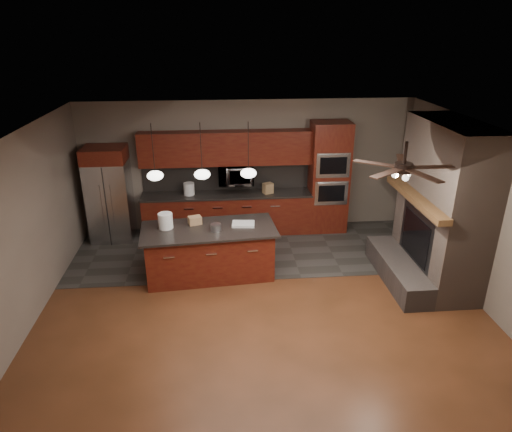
{
  "coord_description": "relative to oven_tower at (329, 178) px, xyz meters",
  "views": [
    {
      "loc": [
        -0.64,
        -6.4,
        4.18
      ],
      "look_at": [
        -0.04,
        0.6,
        1.24
      ],
      "focal_mm": 32.0,
      "sensor_mm": 36.0,
      "label": 1
    }
  ],
  "objects": [
    {
      "name": "ground",
      "position": [
        -1.7,
        -2.69,
        -1.19
      ],
      "size": [
        7.0,
        7.0,
        0.0
      ],
      "primitive_type": "plane",
      "color": "brown",
      "rests_on": "ground"
    },
    {
      "name": "ceiling",
      "position": [
        -1.7,
        -2.69,
        1.61
      ],
      "size": [
        7.0,
        6.0,
        0.02
      ],
      "primitive_type": "cube",
      "color": "white",
      "rests_on": "back_wall"
    },
    {
      "name": "back_wall",
      "position": [
        -1.7,
        0.31,
        0.21
      ],
      "size": [
        7.0,
        0.02,
        2.8
      ],
      "primitive_type": "cube",
      "color": "slate",
      "rests_on": "ground"
    },
    {
      "name": "right_wall",
      "position": [
        1.8,
        -2.69,
        0.21
      ],
      "size": [
        0.02,
        6.0,
        2.8
      ],
      "primitive_type": "cube",
      "color": "slate",
      "rests_on": "ground"
    },
    {
      "name": "left_wall",
      "position": [
        -5.2,
        -2.69,
        0.21
      ],
      "size": [
        0.02,
        6.0,
        2.8
      ],
      "primitive_type": "cube",
      "color": "slate",
      "rests_on": "ground"
    },
    {
      "name": "slate_tile_patch",
      "position": [
        -1.7,
        -0.89,
        -1.19
      ],
      "size": [
        7.0,
        2.4,
        0.01
      ],
      "primitive_type": "cube",
      "color": "#373431",
      "rests_on": "ground"
    },
    {
      "name": "fireplace_column",
      "position": [
        1.34,
        -2.29,
        0.11
      ],
      "size": [
        1.3,
        2.1,
        2.8
      ],
      "color": "brown",
      "rests_on": "ground"
    },
    {
      "name": "back_cabinetry",
      "position": [
        -2.18,
        0.05,
        -0.3
      ],
      "size": [
        3.59,
        0.64,
        2.2
      ],
      "color": "#612411",
      "rests_on": "ground"
    },
    {
      "name": "oven_tower",
      "position": [
        0.0,
        0.0,
        0.0
      ],
      "size": [
        0.8,
        0.63,
        2.38
      ],
      "color": "#612411",
      "rests_on": "ground"
    },
    {
      "name": "microwave",
      "position": [
        -1.98,
        0.06,
        0.11
      ],
      "size": [
        0.73,
        0.41,
        0.5
      ],
      "primitive_type": "imported",
      "color": "silver",
      "rests_on": "back_cabinetry"
    },
    {
      "name": "refrigerator",
      "position": [
        -4.58,
        -0.07,
        -0.2
      ],
      "size": [
        0.84,
        0.75,
        1.98
      ],
      "color": "silver",
      "rests_on": "ground"
    },
    {
      "name": "kitchen_island",
      "position": [
        -2.54,
        -1.81,
        -0.73
      ],
      "size": [
        2.41,
        1.25,
        0.92
      ],
      "rotation": [
        0.0,
        0.0,
        0.08
      ],
      "color": "#612411",
      "rests_on": "ground"
    },
    {
      "name": "white_bucket",
      "position": [
        -3.28,
        -1.73,
        -0.14
      ],
      "size": [
        0.34,
        0.34,
        0.27
      ],
      "primitive_type": "cylinder",
      "rotation": [
        0.0,
        0.0,
        0.52
      ],
      "color": "white",
      "rests_on": "kitchen_island"
    },
    {
      "name": "paint_can",
      "position": [
        -2.41,
        -1.92,
        -0.21
      ],
      "size": [
        0.22,
        0.22,
        0.12
      ],
      "primitive_type": "cylinder",
      "rotation": [
        0.0,
        0.0,
        -0.24
      ],
      "color": "#AAABAF",
      "rests_on": "kitchen_island"
    },
    {
      "name": "paint_tray",
      "position": [
        -1.93,
        -1.72,
        -0.25
      ],
      "size": [
        0.42,
        0.31,
        0.04
      ],
      "primitive_type": "cube",
      "rotation": [
        0.0,
        0.0,
        -0.1
      ],
      "color": "white",
      "rests_on": "kitchen_island"
    },
    {
      "name": "cardboard_box",
      "position": [
        -2.78,
        -1.6,
        -0.2
      ],
      "size": [
        0.26,
        0.22,
        0.14
      ],
      "primitive_type": "cube",
      "rotation": [
        0.0,
        0.0,
        0.3
      ],
      "color": "tan",
      "rests_on": "kitchen_island"
    },
    {
      "name": "counter_bucket",
      "position": [
        -2.96,
        0.01,
        -0.16
      ],
      "size": [
        0.29,
        0.29,
        0.26
      ],
      "primitive_type": "cylinder",
      "rotation": [
        0.0,
        0.0,
        -0.33
      ],
      "color": "white",
      "rests_on": "back_cabinetry"
    },
    {
      "name": "counter_box",
      "position": [
        -1.31,
        -0.04,
        -0.18
      ],
      "size": [
        0.24,
        0.22,
        0.22
      ],
      "primitive_type": "cube",
      "rotation": [
        0.0,
        0.0,
        0.42
      ],
      "color": "#A17E53",
      "rests_on": "back_cabinetry"
    },
    {
      "name": "pendant_left",
      "position": [
        -3.35,
        -1.99,
        0.77
      ],
      "size": [
        0.26,
        0.26,
        0.92
      ],
      "color": "black",
      "rests_on": "ceiling"
    },
    {
      "name": "pendant_center",
      "position": [
        -2.6,
        -1.99,
        0.77
      ],
      "size": [
        0.26,
        0.26,
        0.92
      ],
      "color": "black",
      "rests_on": "ceiling"
    },
    {
      "name": "pendant_right",
      "position": [
        -1.85,
        -1.99,
        0.77
      ],
      "size": [
        0.26,
        0.26,
        0.92
      ],
      "color": "black",
      "rests_on": "ceiling"
    },
    {
      "name": "ceiling_fan",
      "position": [
        0.1,
        -3.49,
        1.27
      ],
      "size": [
        1.27,
        1.33,
        0.41
      ],
      "color": "black",
      "rests_on": "ceiling"
    }
  ]
}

